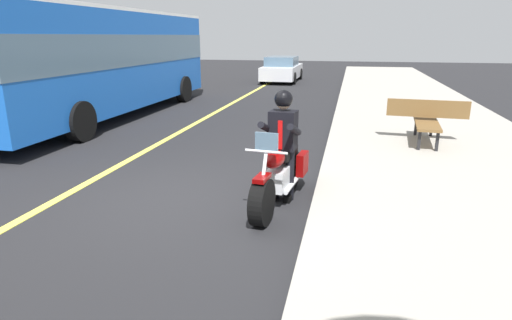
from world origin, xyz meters
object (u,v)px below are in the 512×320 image
(rider_main, at_px, (283,136))
(bus_near, at_px, (103,57))
(bench_sidewalk, at_px, (427,118))
(motorcycle_main, at_px, (279,176))
(car_silver, at_px, (282,69))

(rider_main, height_order, bus_near, bus_near)
(bus_near, distance_m, bench_sidewalk, 9.66)
(motorcycle_main, xyz_separation_m, car_silver, (-18.43, -2.90, 0.24))
(bus_near, bearing_deg, motorcycle_main, 46.87)
(rider_main, xyz_separation_m, bus_near, (-6.02, -6.65, 0.84))
(rider_main, relative_size, bus_near, 0.16)
(car_silver, distance_m, bench_sidewalk, 15.36)
(car_silver, bearing_deg, bus_near, -16.96)
(car_silver, height_order, bench_sidewalk, car_silver)
(car_silver, bearing_deg, motorcycle_main, 8.94)
(motorcycle_main, relative_size, bus_near, 0.20)
(car_silver, bearing_deg, bench_sidewalk, 21.54)
(motorcycle_main, xyz_separation_m, bus_near, (-6.21, -6.63, 1.42))
(bus_near, height_order, bench_sidewalk, bus_near)
(motorcycle_main, distance_m, bench_sidewalk, 4.97)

